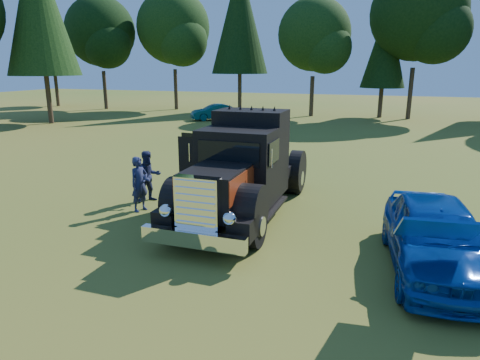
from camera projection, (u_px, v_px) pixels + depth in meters
name	position (u px, v px, depth m)	size (l,w,h in m)	color
ground	(254.00, 265.00, 9.48)	(120.00, 120.00, 0.00)	#3E5F1C
treeline	(366.00, 18.00, 32.73)	(72.10, 24.04, 13.84)	#2D2116
diamond_t_truck	(242.00, 173.00, 12.32)	(3.38, 7.16, 3.00)	black
hotrod_coupe	(436.00, 236.00, 9.00)	(2.35, 4.82, 1.89)	#0830B1
spectator_near	(139.00, 184.00, 12.81)	(0.61, 0.40, 1.67)	#1D1F43
spectator_far	(149.00, 176.00, 13.73)	(0.81, 0.63, 1.66)	#1A2A3E
distant_teal_car	(215.00, 112.00, 34.73)	(1.34, 3.83, 1.26)	#09293A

